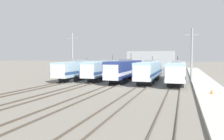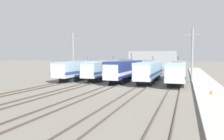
% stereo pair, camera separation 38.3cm
% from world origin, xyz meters
% --- Properties ---
extents(ground_plane, '(400.00, 400.00, 0.00)m').
position_xyz_m(ground_plane, '(0.00, 0.00, 0.00)').
color(ground_plane, slate).
extents(rail_pair_far_left, '(1.50, 120.00, 0.15)m').
position_xyz_m(rail_pair_far_left, '(-9.51, 0.00, 0.07)').
color(rail_pair_far_left, '#4C4238').
rests_on(rail_pair_far_left, ground_plane).
extents(rail_pair_center_left, '(1.51, 120.00, 0.15)m').
position_xyz_m(rail_pair_center_left, '(-4.76, 0.00, 0.07)').
color(rail_pair_center_left, '#4C4238').
rests_on(rail_pair_center_left, ground_plane).
extents(rail_pair_center, '(1.51, 120.00, 0.15)m').
position_xyz_m(rail_pair_center, '(0.00, 0.00, 0.07)').
color(rail_pair_center, '#4C4238').
rests_on(rail_pair_center, ground_plane).
extents(rail_pair_center_right, '(1.51, 120.00, 0.15)m').
position_xyz_m(rail_pair_center_right, '(4.76, 0.00, 0.07)').
color(rail_pair_center_right, '#4C4238').
rests_on(rail_pair_center_right, ground_plane).
extents(rail_pair_far_right, '(1.50, 120.00, 0.15)m').
position_xyz_m(rail_pair_far_right, '(9.51, 0.00, 0.07)').
color(rail_pair_far_right, '#4C4238').
rests_on(rail_pair_far_right, ground_plane).
extents(locomotive_far_left, '(3.04, 16.47, 4.44)m').
position_xyz_m(locomotive_far_left, '(-9.51, 7.63, 2.06)').
color(locomotive_far_left, '#232326').
rests_on(locomotive_far_left, ground_plane).
extents(locomotive_center_left, '(2.76, 19.53, 4.92)m').
position_xyz_m(locomotive_center_left, '(-4.76, 10.46, 2.06)').
color(locomotive_center_left, '#232326').
rests_on(locomotive_center_left, ground_plane).
extents(locomotive_center, '(2.77, 19.16, 5.41)m').
position_xyz_m(locomotive_center, '(0.00, 8.68, 2.14)').
color(locomotive_center, black).
rests_on(locomotive_center, ground_plane).
extents(locomotive_center_right, '(2.82, 16.74, 4.67)m').
position_xyz_m(locomotive_center_right, '(4.76, 7.38, 2.08)').
color(locomotive_center_right, '#232326').
rests_on(locomotive_center_right, ground_plane).
extents(locomotive_far_right, '(2.93, 19.50, 4.74)m').
position_xyz_m(locomotive_far_right, '(9.51, 8.08, 2.04)').
color(locomotive_far_right, '#232326').
rests_on(locomotive_far_right, ground_plane).
extents(catenary_tower_left, '(2.49, 0.36, 9.68)m').
position_xyz_m(catenary_tower_left, '(-11.94, 9.69, 5.02)').
color(catenary_tower_left, gray).
rests_on(catenary_tower_left, ground_plane).
extents(catenary_tower_right, '(2.49, 0.36, 9.68)m').
position_xyz_m(catenary_tower_right, '(11.99, 9.69, 5.02)').
color(catenary_tower_right, gray).
rests_on(catenary_tower_right, ground_plane).
extents(platform, '(4.00, 120.00, 0.33)m').
position_xyz_m(platform, '(14.05, 0.00, 0.16)').
color(platform, '#B7B5AD').
rests_on(platform, ground_plane).
extents(traffic_cone, '(0.36, 0.36, 0.51)m').
position_xyz_m(traffic_cone, '(13.76, -4.72, 0.58)').
color(traffic_cone, orange).
rests_on(traffic_cone, platform).
extents(depot_building, '(20.98, 15.86, 7.21)m').
position_xyz_m(depot_building, '(-3.98, 74.82, 3.60)').
color(depot_building, '#9EA3A8').
rests_on(depot_building, ground_plane).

